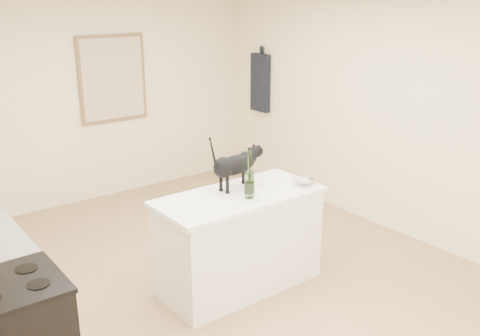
% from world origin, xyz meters
% --- Properties ---
extents(floor, '(5.50, 5.50, 0.00)m').
position_xyz_m(floor, '(0.00, 0.00, 0.00)').
color(floor, '#A67A58').
rests_on(floor, ground).
extents(wall_back, '(4.50, 0.00, 4.50)m').
position_xyz_m(wall_back, '(0.00, 2.75, 1.30)').
color(wall_back, beige).
rests_on(wall_back, ground).
extents(wall_right, '(0.00, 5.50, 5.50)m').
position_xyz_m(wall_right, '(2.25, 0.00, 1.30)').
color(wall_right, beige).
rests_on(wall_right, ground).
extents(island_base, '(1.44, 0.67, 0.86)m').
position_xyz_m(island_base, '(0.10, -0.20, 0.43)').
color(island_base, white).
rests_on(island_base, floor).
extents(island_top, '(1.50, 0.70, 0.04)m').
position_xyz_m(island_top, '(0.10, -0.20, 0.88)').
color(island_top, white).
rests_on(island_top, island_base).
extents(artwork_frame, '(0.90, 0.03, 1.10)m').
position_xyz_m(artwork_frame, '(0.30, 2.72, 1.55)').
color(artwork_frame, brown).
rests_on(artwork_frame, wall_back).
extents(artwork_canvas, '(0.82, 0.00, 1.02)m').
position_xyz_m(artwork_canvas, '(0.30, 2.70, 1.55)').
color(artwork_canvas, beige).
rests_on(artwork_canvas, wall_back).
extents(hanging_garment, '(0.08, 0.34, 0.80)m').
position_xyz_m(hanging_garment, '(2.19, 2.05, 1.40)').
color(hanging_garment, black).
rests_on(hanging_garment, wall_right).
extents(black_cat, '(0.58, 0.24, 0.40)m').
position_xyz_m(black_cat, '(0.16, -0.06, 1.10)').
color(black_cat, black).
rests_on(black_cat, island_top).
extents(wine_bottle, '(0.11, 0.11, 0.40)m').
position_xyz_m(wine_bottle, '(0.12, -0.32, 1.10)').
color(wine_bottle, '#285622').
rests_on(wine_bottle, island_top).
extents(glass_bowl, '(0.28, 0.28, 0.05)m').
position_xyz_m(glass_bowl, '(0.72, -0.38, 0.93)').
color(glass_bowl, silver).
rests_on(glass_bowl, island_top).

